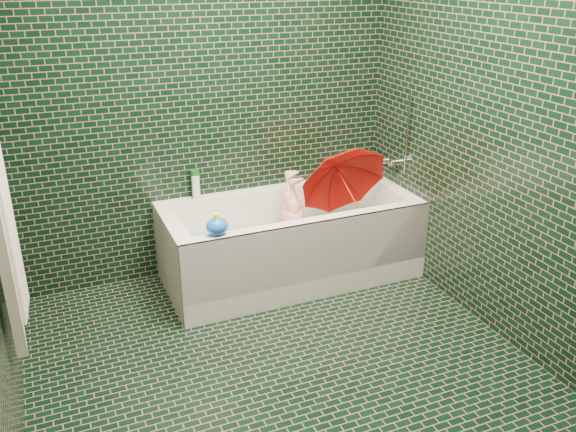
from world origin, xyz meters
name	(u,v)px	position (x,y,z in m)	size (l,w,h in m)	color
floor	(288,376)	(0.00, 0.00, 0.00)	(2.80, 2.80, 0.00)	black
wall_back	(204,93)	(0.00, 1.40, 1.25)	(2.80, 2.80, 0.00)	black
wall_front	(500,296)	(0.00, -1.40, 1.25)	(2.80, 2.80, 0.00)	black
wall_right	(514,123)	(1.30, 0.00, 1.25)	(2.80, 2.80, 0.00)	black
bathtub	(291,249)	(0.45, 1.01, 0.21)	(1.70, 0.75, 0.55)	white
bath_mat	(290,255)	(0.45, 1.02, 0.16)	(1.35, 0.47, 0.01)	green
water	(290,237)	(0.45, 1.02, 0.30)	(1.48, 0.53, 0.00)	silver
towel	(0,218)	(-1.24, 0.24, 1.03)	(0.08, 0.44, 1.12)	beige
faucet	(398,157)	(1.26, 1.02, 0.77)	(0.18, 0.19, 0.55)	silver
child	(295,233)	(0.49, 1.04, 0.31)	(0.31, 0.20, 0.84)	#E19F8D
umbrella	(349,192)	(0.84, 0.93, 0.60)	(0.60, 0.60, 0.53)	red
soap_bottle_a	(367,173)	(1.23, 1.36, 0.55)	(0.09, 0.09, 0.23)	white
soap_bottle_b	(372,174)	(1.25, 1.32, 0.55)	(0.09, 0.09, 0.20)	#471D6E
soap_bottle_c	(360,176)	(1.15, 1.32, 0.55)	(0.14, 0.14, 0.18)	#144916
bottle_right_tall	(360,162)	(1.14, 1.31, 0.66)	(0.06, 0.06, 0.22)	#144916
bottle_right_pump	(367,164)	(1.19, 1.31, 0.64)	(0.05, 0.05, 0.18)	silver
bottle_left_tall	(196,184)	(-0.11, 1.35, 0.65)	(0.06, 0.06, 0.20)	#144916
bottle_left_short	(196,187)	(-0.11, 1.34, 0.63)	(0.05, 0.05, 0.16)	white
rubber_duck	(341,173)	(0.99, 1.32, 0.59)	(0.11, 0.09, 0.09)	#FFF31A
bath_toy	(217,226)	(-0.15, 0.72, 0.61)	(0.16, 0.14, 0.13)	blue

